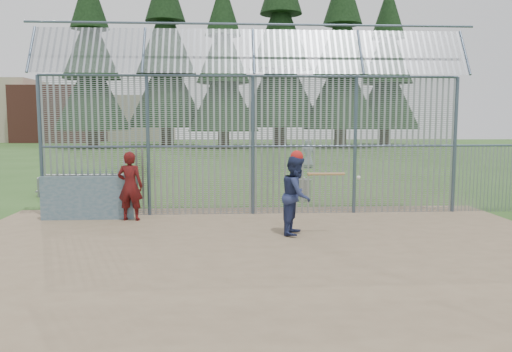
{
  "coord_description": "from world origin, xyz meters",
  "views": [
    {
      "loc": [
        -0.78,
        -10.9,
        2.74
      ],
      "look_at": [
        0.0,
        2.0,
        1.3
      ],
      "focal_mm": 35.0,
      "sensor_mm": 36.0,
      "label": 1
    }
  ],
  "objects": [
    {
      "name": "dirt_infield",
      "position": [
        0.0,
        -0.5,
        0.01
      ],
      "size": [
        14.0,
        10.0,
        0.02
      ],
      "primitive_type": "cube",
      "color": "#756047",
      "rests_on": "ground"
    },
    {
      "name": "distant_buildings",
      "position": [
        -23.18,
        56.49,
        3.6
      ],
      "size": [
        26.5,
        10.5,
        8.0
      ],
      "color": "brown",
      "rests_on": "ground"
    },
    {
      "name": "bg_kid_standing",
      "position": [
        3.96,
        17.63,
        0.83
      ],
      "size": [
        0.91,
        0.69,
        1.67
      ],
      "primitive_type": "imported",
      "rotation": [
        0.0,
        0.0,
        3.35
      ],
      "color": "slate",
      "rests_on": "ground"
    },
    {
      "name": "backstop_fence",
      "position": [
        1.81,
        3.43,
        2.36
      ],
      "size": [
        20.09,
        0.81,
        5.3
      ],
      "color": "#47566B",
      "rests_on": "ground"
    },
    {
      "name": "onlooker",
      "position": [
        -3.39,
        2.75,
        0.96
      ],
      "size": [
        0.74,
        0.53,
        1.89
      ],
      "primitive_type": "imported",
      "rotation": [
        0.0,
        0.0,
        3.02
      ],
      "color": "maroon",
      "rests_on": "dirt_infield"
    },
    {
      "name": "conifer_row",
      "position": [
        1.93,
        41.51,
        10.83
      ],
      "size": [
        38.48,
        12.26,
        20.2
      ],
      "color": "#332319",
      "rests_on": "ground"
    },
    {
      "name": "ground",
      "position": [
        0.0,
        0.0,
        0.0
      ],
      "size": [
        120.0,
        120.0,
        0.0
      ],
      "primitive_type": "plane",
      "color": "#2D511E",
      "rests_on": "ground"
    },
    {
      "name": "batter",
      "position": [
        0.9,
        0.83,
        0.96
      ],
      "size": [
        0.97,
        1.09,
        1.89
      ],
      "primitive_type": "imported",
      "rotation": [
        0.0,
        0.0,
        1.25
      ],
      "color": "navy",
      "rests_on": "dirt_infield"
    },
    {
      "name": "bleacher",
      "position": [
        -6.11,
        7.67,
        0.41
      ],
      "size": [
        3.0,
        0.95,
        0.72
      ],
      "color": "slate",
      "rests_on": "ground"
    },
    {
      "name": "dugout_wall",
      "position": [
        -4.6,
        2.9,
        0.62
      ],
      "size": [
        2.5,
        0.12,
        1.2
      ],
      "primitive_type": "cube",
      "color": "#38566B",
      "rests_on": "dirt_infield"
    },
    {
      "name": "batting_gear",
      "position": [
        1.02,
        0.81,
        1.82
      ],
      "size": [
        1.69,
        0.35,
        0.7
      ],
      "color": "red",
      "rests_on": "ground"
    },
    {
      "name": "trash_can",
      "position": [
        1.86,
        5.85,
        0.38
      ],
      "size": [
        0.56,
        0.56,
        0.82
      ],
      "color": "#94979C",
      "rests_on": "ground"
    }
  ]
}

